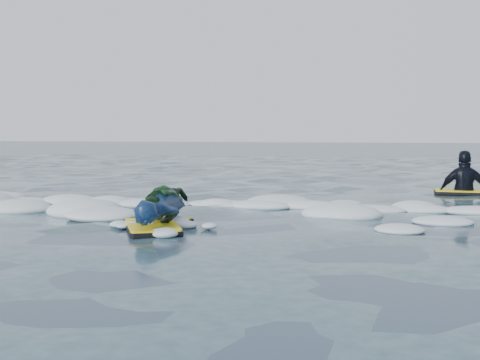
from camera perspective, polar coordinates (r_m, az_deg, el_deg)
name	(u,v)px	position (r m, az deg, el deg)	size (l,w,h in m)	color
ground	(185,220)	(8.69, -5.20, -3.75)	(120.00, 120.00, 0.00)	#152234
foam_band	(205,210)	(9.67, -3.37, -2.88)	(12.00, 3.10, 0.30)	silver
prone_woman_unit	(158,210)	(7.95, -7.79, -2.85)	(1.10, 1.83, 0.46)	black
prone_child_unit	(164,204)	(8.41, -7.20, -2.27)	(0.82, 1.36, 0.51)	black
waiting_rider_unit	(465,193)	(12.87, 20.52, -1.21)	(1.19, 0.69, 1.73)	black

